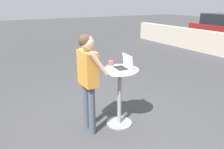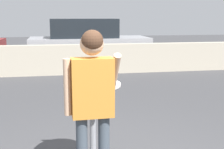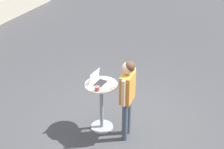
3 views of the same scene
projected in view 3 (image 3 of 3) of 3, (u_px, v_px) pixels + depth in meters
The scene contains 5 objects.
ground_plane at pixel (117, 125), 6.50m from camera, with size 50.00×50.00×0.00m, color #3D3D3F.
cafe_table at pixel (101, 102), 6.13m from camera, with size 0.64×0.64×1.04m.
laptop at pixel (98, 81), 5.94m from camera, with size 0.37×0.30×0.24m.
coffee_mug at pixel (97, 89), 5.71m from camera, with size 0.13×0.09×0.09m.
standing_person at pixel (127, 91), 5.70m from camera, with size 0.53×0.37×1.65m.
Camera 3 is at (-4.85, -1.83, 4.06)m, focal length 50.00 mm.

